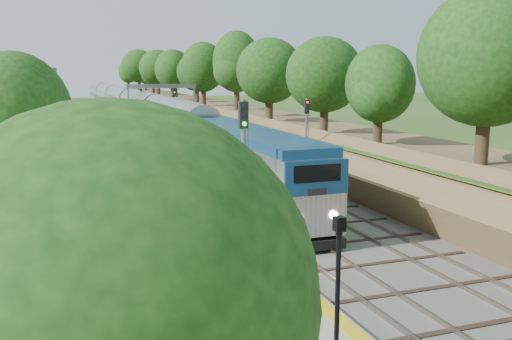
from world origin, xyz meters
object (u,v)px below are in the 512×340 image
object	(u,v)px
train	(131,112)
signal_platform	(243,159)
lamppost_mid	(337,302)
signal_farside	(306,132)
signal_gantry	(162,96)
lamppost_far	(201,197)

from	to	relation	value
train	signal_platform	bearing A→B (deg)	-92.91
lamppost_mid	signal_farside	size ratio (longest dim) A/B	0.68
signal_platform	signal_farside	bearing A→B (deg)	56.20
signal_gantry	lamppost_mid	size ratio (longest dim) A/B	2.12
signal_platform	lamppost_far	bearing A→B (deg)	110.93
lamppost_mid	lamppost_far	size ratio (longest dim) A/B	1.00
lamppost_mid	signal_gantry	bearing A→B (deg)	83.75
train	signal_platform	distance (m)	57.08
lamppost_mid	signal_platform	size ratio (longest dim) A/B	0.63
signal_platform	signal_gantry	bearing A→B (deg)	83.51
signal_gantry	signal_platform	bearing A→B (deg)	-96.49
lamppost_mid	signal_farside	world-z (taller)	signal_farside
train	signal_platform	world-z (taller)	signal_platform
train	lamppost_far	bearing A→B (deg)	-94.22
lamppost_far	signal_farside	world-z (taller)	signal_farside
signal_gantry	train	distance (m)	10.40
signal_platform	lamppost_mid	bearing A→B (deg)	-95.08
lamppost_mid	signal_farside	bearing A→B (deg)	67.03
signal_farside	signal_gantry	bearing A→B (deg)	96.33
train	lamppost_far	distance (m)	54.26
signal_gantry	lamppost_far	world-z (taller)	signal_gantry
signal_gantry	train	bearing A→B (deg)	104.21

